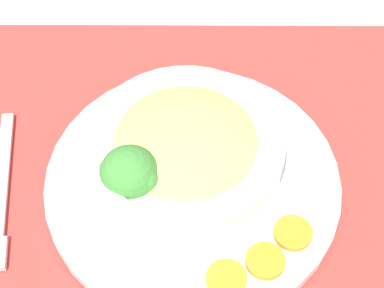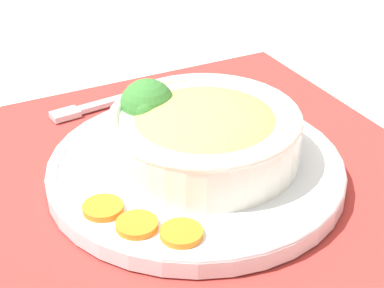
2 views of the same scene
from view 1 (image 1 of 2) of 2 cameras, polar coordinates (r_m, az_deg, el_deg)
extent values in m
plane|color=beige|center=(0.65, 0.07, -4.08)|extent=(4.00, 4.00, 0.00)
cube|color=#B2332D|center=(0.64, 0.07, -3.98)|extent=(0.53, 0.51, 0.00)
cylinder|color=silver|center=(0.64, 0.07, -3.50)|extent=(0.29, 0.29, 0.02)
torus|color=silver|center=(0.63, 0.07, -3.10)|extent=(0.29, 0.29, 0.01)
cylinder|color=silver|center=(0.62, -0.54, -0.93)|extent=(0.19, 0.19, 0.05)
torus|color=silver|center=(0.60, -0.56, 0.35)|extent=(0.19, 0.19, 0.01)
ellipsoid|color=#E0B75B|center=(0.61, -0.55, -0.30)|extent=(0.15, 0.15, 0.05)
cylinder|color=#84AD5B|center=(0.61, -5.31, -4.45)|extent=(0.02, 0.02, 0.02)
sphere|color=#387A33|center=(0.58, -5.55, -2.77)|extent=(0.06, 0.06, 0.06)
sphere|color=#387A33|center=(0.57, -4.14, -3.23)|extent=(0.03, 0.03, 0.03)
sphere|color=#387A33|center=(0.58, -6.86, -2.06)|extent=(0.02, 0.02, 0.02)
cylinder|color=orange|center=(0.57, 3.06, -11.86)|extent=(0.04, 0.04, 0.01)
cylinder|color=orange|center=(0.58, 6.53, -10.29)|extent=(0.04, 0.04, 0.01)
cylinder|color=orange|center=(0.60, 8.95, -7.82)|extent=(0.04, 0.04, 0.01)
cube|color=silver|center=(0.67, -16.54, -3.51)|extent=(0.04, 0.18, 0.01)
camera|label=2|loc=(0.51, 65.68, -3.40)|focal=60.00mm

